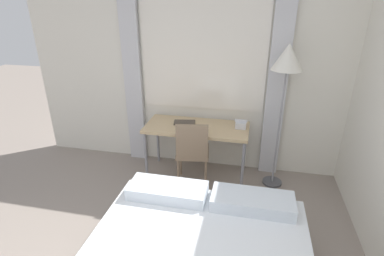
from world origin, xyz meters
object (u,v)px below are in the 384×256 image
object	(u,v)px
desk	(197,130)
book	(185,122)
desk_chair	(192,150)
telephone	(241,124)
standing_lamp	(287,66)

from	to	relation	value
desk	book	distance (m)	0.19
desk_chair	telephone	bearing A→B (deg)	20.73
desk_chair	telephone	size ratio (longest dim) A/B	5.90
telephone	book	distance (m)	0.73
standing_lamp	telephone	bearing A→B (deg)	172.19
desk_chair	telephone	xyz separation A→B (m)	(0.56, 0.32, 0.26)
standing_lamp	book	bearing A→B (deg)	177.71
desk	book	xyz separation A→B (m)	(-0.17, 0.05, 0.07)
desk_chair	book	distance (m)	0.41
desk	book	size ratio (longest dim) A/B	4.47
desk	desk_chair	distance (m)	0.29
desk_chair	book	world-z (taller)	desk_chair
desk_chair	book	bearing A→B (deg)	109.70
desk	standing_lamp	distance (m)	1.34
book	desk_chair	bearing A→B (deg)	-61.06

